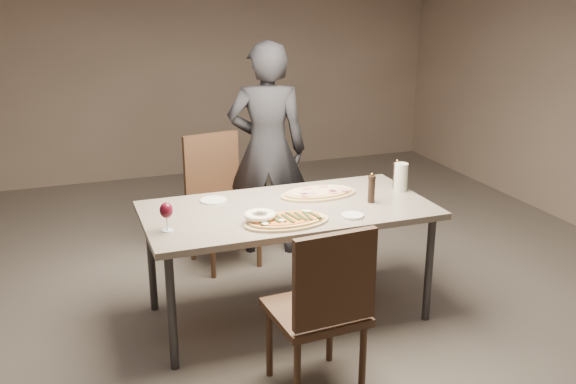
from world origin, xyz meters
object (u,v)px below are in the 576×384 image
object	(u,v)px
chair_near	(323,303)
zucchini_pizza	(287,221)
dining_table	(288,216)
chair_far	(219,192)
pepper_mill_left	(372,189)
carafe	(401,177)
ham_pizza	(318,193)
bread_basket	(260,217)
diner	(267,150)

from	to	relation	value
chair_near	zucchini_pizza	bearing A→B (deg)	83.83
dining_table	zucchini_pizza	world-z (taller)	zucchini_pizza
chair_near	chair_far	distance (m)	1.91
zucchini_pizza	pepper_mill_left	size ratio (longest dim) A/B	2.62
dining_table	carafe	xyz separation A→B (m)	(0.83, 0.06, 0.15)
chair_near	ham_pizza	bearing A→B (deg)	65.25
zucchini_pizza	ham_pizza	bearing A→B (deg)	72.74
ham_pizza	carafe	world-z (taller)	carafe
zucchini_pizza	carafe	size ratio (longest dim) A/B	2.71
carafe	chair_far	distance (m)	1.44
dining_table	ham_pizza	size ratio (longest dim) A/B	3.46
dining_table	bread_basket	distance (m)	0.35
bread_basket	diner	size ratio (longest dim) A/B	0.11
ham_pizza	chair_far	world-z (taller)	chair_far
zucchini_pizza	diner	world-z (taller)	diner
pepper_mill_left	diner	bearing A→B (deg)	104.98
zucchini_pizza	chair_near	size ratio (longest dim) A/B	0.53
chair_far	bread_basket	bearing A→B (deg)	76.76
ham_pizza	diner	size ratio (longest dim) A/B	0.31
dining_table	chair_far	bearing A→B (deg)	100.80
zucchini_pizza	chair_far	bearing A→B (deg)	118.61
dining_table	zucchini_pizza	xyz separation A→B (m)	(-0.10, -0.26, 0.07)
zucchini_pizza	chair_near	world-z (taller)	chair_near
bread_basket	chair_near	size ratio (longest dim) A/B	0.19
chair_far	dining_table	bearing A→B (deg)	90.22
zucchini_pizza	pepper_mill_left	xyz separation A→B (m)	(0.63, 0.17, 0.08)
pepper_mill_left	chair_near	world-z (taller)	chair_near
bread_basket	diner	world-z (taller)	diner
zucchini_pizza	ham_pizza	xyz separation A→B (m)	(0.37, 0.42, -0.00)
pepper_mill_left	bread_basket	bearing A→B (deg)	-171.38
ham_pizza	bread_basket	xyz separation A→B (m)	(-0.52, -0.37, 0.02)
ham_pizza	diner	world-z (taller)	diner
carafe	chair_near	bearing A→B (deg)	-135.62
dining_table	carafe	distance (m)	0.85
dining_table	ham_pizza	bearing A→B (deg)	29.74
pepper_mill_left	diner	distance (m)	1.21
pepper_mill_left	diner	xyz separation A→B (m)	(-0.31, 1.17, 0.00)
dining_table	chair_far	distance (m)	1.05
chair_near	diner	xyz separation A→B (m)	(0.35, 1.96, 0.30)
chair_far	diner	xyz separation A→B (m)	(0.41, 0.05, 0.29)
dining_table	pepper_mill_left	size ratio (longest dim) A/B	9.16
pepper_mill_left	carafe	world-z (taller)	pepper_mill_left
ham_pizza	bread_basket	distance (m)	0.64
bread_basket	diner	distance (m)	1.37
bread_basket	carafe	size ratio (longest dim) A/B	0.99
zucchini_pizza	bread_basket	world-z (taller)	bread_basket
ham_pizza	carafe	bearing A→B (deg)	-0.25
ham_pizza	diner	xyz separation A→B (m)	(-0.05, 0.92, 0.08)
zucchini_pizza	diner	bearing A→B (deg)	100.99
bread_basket	chair_near	world-z (taller)	chair_near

